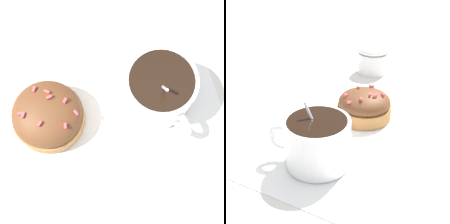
# 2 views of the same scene
# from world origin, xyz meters

# --- Properties ---
(ground_plane) EXTENTS (3.00, 3.00, 0.00)m
(ground_plane) POSITION_xyz_m (0.00, 0.00, 0.00)
(ground_plane) COLOR silver
(paper_napkin) EXTENTS (0.36, 0.34, 0.00)m
(paper_napkin) POSITION_xyz_m (0.00, 0.00, 0.00)
(paper_napkin) COLOR white
(paper_napkin) RESTS_ON ground_plane
(coffee_cup) EXTENTS (0.09, 0.12, 0.09)m
(coffee_cup) POSITION_xyz_m (0.08, 0.01, 0.04)
(coffee_cup) COLOR white
(coffee_cup) RESTS_ON paper_napkin
(frosted_pastry) EXTENTS (0.10, 0.10, 0.05)m
(frosted_pastry) POSITION_xyz_m (-0.08, 0.01, 0.03)
(frosted_pastry) COLOR #B2753D
(frosted_pastry) RESTS_ON paper_napkin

